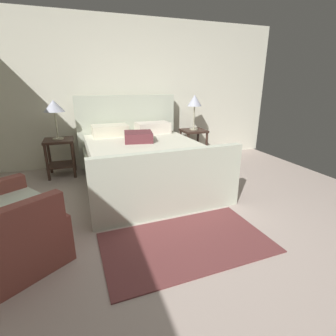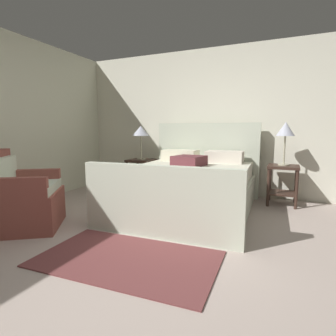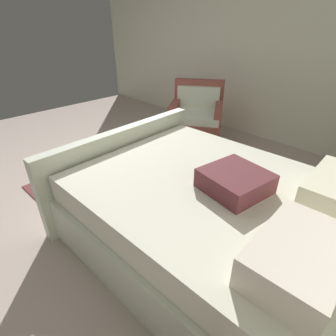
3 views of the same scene
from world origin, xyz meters
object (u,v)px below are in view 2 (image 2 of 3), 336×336
table_lamp_left (141,132)px  armchair (21,199)px  bed (190,185)px  nightstand_right (283,178)px  nightstand_left (141,170)px  table_lamp_right (286,131)px

table_lamp_left → armchair: table_lamp_left is taller
bed → nightstand_right: bearing=34.8°
table_lamp_left → armchair: 2.36m
bed → table_lamp_left: size_ratio=3.74×
armchair → table_lamp_left: bearing=81.4°
nightstand_right → nightstand_left: (-2.38, -0.09, 0.00)m
table_lamp_right → table_lamp_left: 2.38m
table_lamp_right → nightstand_right: bearing=-116.6°
bed → nightstand_left: size_ratio=3.75×
bed → armchair: bed is taller
nightstand_left → armchair: armchair is taller
nightstand_left → armchair: size_ratio=0.60×
nightstand_right → armchair: size_ratio=0.60×
nightstand_left → table_lamp_left: 0.69m
bed → armchair: size_ratio=2.23×
table_lamp_right → armchair: bearing=-139.7°
nightstand_right → armchair: 3.56m
bed → armchair: 2.12m
table_lamp_right → nightstand_left: bearing=-177.8°
nightstand_left → table_lamp_left: bearing=90.0°
table_lamp_right → table_lamp_left: size_ratio=1.07×
bed → nightstand_left: 1.40m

